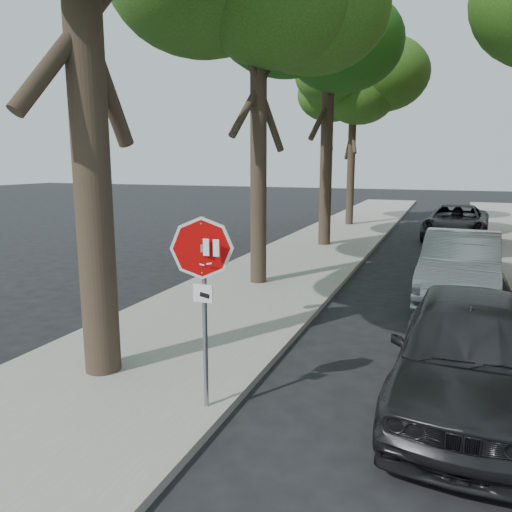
{
  "coord_description": "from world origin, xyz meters",
  "views": [
    {
      "loc": [
        2.21,
        -5.67,
        3.41
      ],
      "look_at": [
        -0.37,
        1.04,
        2.05
      ],
      "focal_mm": 35.0,
      "sensor_mm": 36.0,
      "label": 1
    }
  ],
  "objects_px": {
    "car_d": "(456,222)",
    "stop_sign": "(203,276)",
    "car_b": "(460,266)",
    "tree_far": "(354,87)",
    "tree_mid_b": "(329,39)",
    "car_a": "(468,351)"
  },
  "relations": [
    {
      "from": "car_d",
      "to": "stop_sign",
      "type": "bearing_deg",
      "value": -96.04
    },
    {
      "from": "tree_mid_b",
      "to": "tree_far",
      "type": "distance_m",
      "value": 7.04
    },
    {
      "from": "tree_mid_b",
      "to": "car_b",
      "type": "height_order",
      "value": "tree_mid_b"
    },
    {
      "from": "car_a",
      "to": "car_b",
      "type": "relative_size",
      "value": 0.95
    },
    {
      "from": "tree_mid_b",
      "to": "car_d",
      "type": "bearing_deg",
      "value": 37.87
    },
    {
      "from": "tree_far",
      "to": "stop_sign",
      "type": "bearing_deg",
      "value": -84.54
    },
    {
      "from": "tree_mid_b",
      "to": "car_b",
      "type": "xyz_separation_m",
      "value": [
        5.02,
        -6.48,
        -7.16
      ]
    },
    {
      "from": "car_b",
      "to": "car_d",
      "type": "height_order",
      "value": "car_b"
    },
    {
      "from": "car_a",
      "to": "car_d",
      "type": "bearing_deg",
      "value": 92.41
    },
    {
      "from": "tree_mid_b",
      "to": "car_a",
      "type": "distance_m",
      "value": 15.36
    },
    {
      "from": "stop_sign",
      "to": "car_a",
      "type": "distance_m",
      "value": 3.81
    },
    {
      "from": "tree_far",
      "to": "car_b",
      "type": "bearing_deg",
      "value": -68.44
    },
    {
      "from": "car_b",
      "to": "car_d",
      "type": "bearing_deg",
      "value": 92.8
    },
    {
      "from": "stop_sign",
      "to": "tree_mid_b",
      "type": "relative_size",
      "value": 0.25
    },
    {
      "from": "car_a",
      "to": "stop_sign",
      "type": "bearing_deg",
      "value": -152.78
    },
    {
      "from": "stop_sign",
      "to": "tree_far",
      "type": "xyz_separation_m",
      "value": [
        -2.02,
        21.14,
        5.26
      ]
    },
    {
      "from": "car_a",
      "to": "car_b",
      "type": "height_order",
      "value": "car_b"
    },
    {
      "from": "car_b",
      "to": "car_d",
      "type": "distance_m",
      "value": 10.39
    },
    {
      "from": "tree_far",
      "to": "car_d",
      "type": "relative_size",
      "value": 1.68
    },
    {
      "from": "tree_mid_b",
      "to": "car_a",
      "type": "relative_size",
      "value": 2.15
    },
    {
      "from": "stop_sign",
      "to": "car_d",
      "type": "distance_m",
      "value": 18.39
    },
    {
      "from": "car_a",
      "to": "tree_mid_b",
      "type": "bearing_deg",
      "value": 114.11
    }
  ]
}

